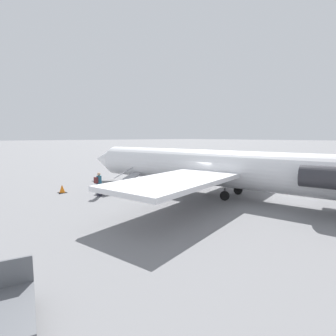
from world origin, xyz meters
TOP-DOWN VIEW (x-y plane):
  - ground_plane at (0.00, 0.00)m, footprint 600.00×600.00m
  - airplane_main at (-0.87, -0.18)m, footprint 26.36×19.98m
  - boarding_stairs at (5.12, 5.01)m, footprint 1.84×4.14m
  - passenger at (4.52, 6.55)m, footprint 0.39×0.56m
  - luggage_cart at (-6.26, 14.12)m, footprint 2.39×1.56m
  - traffic_cone_near_stairs at (7.47, 8.14)m, footprint 0.57×0.57m

SIDE VIEW (x-z plane):
  - ground_plane at x=0.00m, z-range 0.00..0.00m
  - traffic_cone_near_stairs at x=7.47m, z-range -0.02..0.61m
  - boarding_stairs at x=5.12m, z-range -0.48..1.22m
  - luggage_cart at x=-6.26m, z-range -0.15..1.07m
  - passenger at x=4.52m, z-range 0.13..1.87m
  - airplane_main at x=-0.87m, z-range -1.37..5.46m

